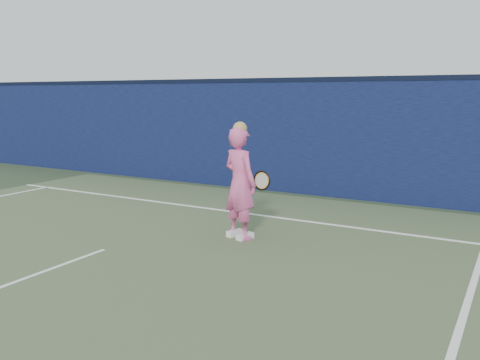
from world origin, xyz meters
The scene contains 6 objects.
ground centered at (0.00, 0.00, 0.00)m, with size 80.00×80.00×0.00m, color #2A3B24.
backstop_wall centered at (0.00, 6.50, 1.25)m, with size 24.00×0.40×2.50m, color #0C0F36.
wall_cap centered at (0.00, 6.50, 2.55)m, with size 24.00×0.42×0.10m, color black.
player centered at (1.40, 2.54, 0.88)m, with size 0.74×0.61×1.83m.
racket centered at (1.55, 2.94, 0.87)m, with size 0.57×0.26×0.33m.
court_lines centered at (0.00, -0.33, 0.01)m, with size 11.00×12.04×0.01m.
Camera 1 is at (5.21, -4.19, 2.25)m, focal length 38.00 mm.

